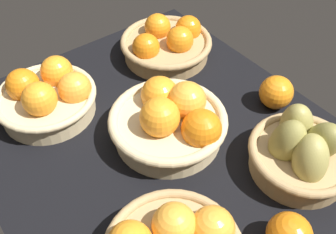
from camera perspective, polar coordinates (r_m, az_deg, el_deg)
name	(u,v)px	position (r cm, az deg, el deg)	size (l,w,h in cm)	color
market_tray	(163,143)	(84.69, -0.80, -3.99)	(84.00, 72.00, 3.00)	black
basket_far_left	(167,43)	(103.68, -0.20, 11.03)	(24.55, 24.55, 10.15)	tan
basket_center	(171,120)	(80.56, 0.52, -0.50)	(25.50, 25.50, 12.35)	#D3BC8C
basket_near_left	(48,96)	(90.92, -17.65, 3.04)	(23.04, 23.04, 11.38)	#D3BC8C
basket_far_right_pears	(302,151)	(79.43, 19.47, -4.87)	(21.22, 21.22, 14.12)	tan
loose_orange_back_gap	(276,92)	(91.88, 15.96, 3.59)	(7.93, 7.93, 7.93)	orange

